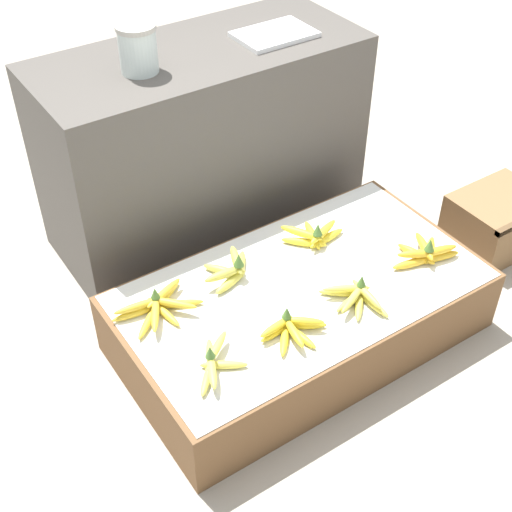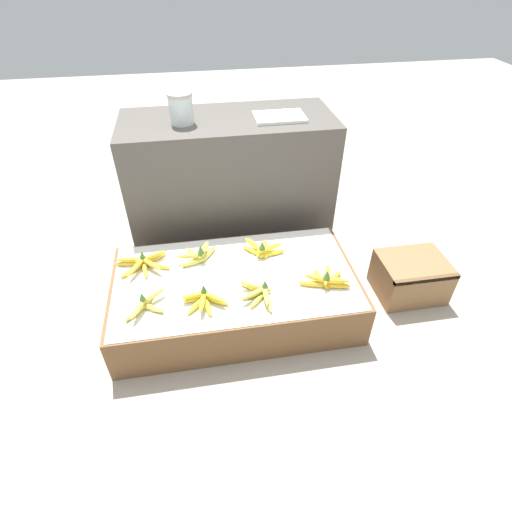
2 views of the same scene
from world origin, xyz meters
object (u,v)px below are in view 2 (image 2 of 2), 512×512
at_px(wooden_crate, 410,277).
at_px(banana_bunch_front_left, 145,304).
at_px(banana_bunch_middle_midleft, 198,255).
at_px(glass_jar, 181,108).
at_px(banana_bunch_front_right, 326,280).
at_px(foam_tray_white, 279,117).
at_px(banana_bunch_middle_midright, 263,249).
at_px(banana_bunch_front_midleft, 204,300).
at_px(banana_bunch_front_midright, 259,293).
at_px(banana_bunch_middle_left, 143,263).

height_order(wooden_crate, banana_bunch_front_left, banana_bunch_front_left).
height_order(banana_bunch_middle_midleft, glass_jar, glass_jar).
relative_size(banana_bunch_front_right, foam_tray_white, 0.90).
bearing_deg(banana_bunch_middle_midright, banana_bunch_middle_midleft, 178.91).
height_order(banana_bunch_front_left, banana_bunch_front_right, banana_bunch_front_right).
distance_m(banana_bunch_front_midleft, glass_jar, 1.08).
bearing_deg(banana_bunch_middle_midright, foam_tray_white, 70.50).
distance_m(wooden_crate, banana_bunch_middle_midright, 0.86).
distance_m(wooden_crate, glass_jar, 1.60).
bearing_deg(banana_bunch_middle_midleft, glass_jar, 91.16).
bearing_deg(foam_tray_white, banana_bunch_front_left, -133.32).
xyz_separation_m(banana_bunch_front_midleft, foam_tray_white, (0.54, 0.88, 0.53)).
xyz_separation_m(banana_bunch_front_left, banana_bunch_middle_midleft, (0.27, 0.32, 0.01)).
height_order(wooden_crate, banana_bunch_middle_midright, banana_bunch_middle_midright).
relative_size(wooden_crate, banana_bunch_front_left, 1.74).
height_order(wooden_crate, foam_tray_white, foam_tray_white).
bearing_deg(banana_bunch_front_midright, wooden_crate, 9.43).
xyz_separation_m(banana_bunch_front_midleft, banana_bunch_front_right, (0.61, 0.04, 0.00)).
bearing_deg(banana_bunch_front_midright, glass_jar, 107.76).
relative_size(banana_bunch_middle_left, banana_bunch_middle_midright, 1.26).
height_order(banana_bunch_front_right, banana_bunch_middle_midleft, banana_bunch_middle_midleft).
relative_size(banana_bunch_front_midright, banana_bunch_front_right, 0.89).
relative_size(banana_bunch_front_midright, glass_jar, 1.39).
bearing_deg(foam_tray_white, banana_bunch_middle_midright, -109.50).
distance_m(banana_bunch_front_midleft, banana_bunch_middle_midright, 0.48).
xyz_separation_m(wooden_crate, foam_tray_white, (-0.63, 0.73, 0.69)).
xyz_separation_m(banana_bunch_front_right, banana_bunch_middle_midleft, (-0.62, 0.31, 0.00)).
bearing_deg(foam_tray_white, banana_bunch_front_midleft, -121.40).
bearing_deg(glass_jar, foam_tray_white, -1.90).
height_order(banana_bunch_front_midright, banana_bunch_middle_midright, banana_bunch_middle_midright).
relative_size(wooden_crate, foam_tray_white, 1.26).
bearing_deg(banana_bunch_front_midleft, banana_bunch_front_left, 176.12).
bearing_deg(banana_bunch_front_right, banana_bunch_front_midright, -174.75).
xyz_separation_m(banana_bunch_front_left, foam_tray_white, (0.81, 0.86, 0.53)).
bearing_deg(banana_bunch_front_left, foam_tray_white, 46.68).
xyz_separation_m(banana_bunch_front_right, glass_jar, (-0.63, 0.86, 0.60)).
xyz_separation_m(banana_bunch_front_left, banana_bunch_middle_left, (-0.03, 0.31, -0.00)).
xyz_separation_m(banana_bunch_front_midright, banana_bunch_middle_midleft, (-0.28, 0.34, 0.01)).
height_order(wooden_crate, banana_bunch_front_midleft, banana_bunch_front_midleft).
xyz_separation_m(banana_bunch_middle_midleft, foam_tray_white, (0.54, 0.54, 0.52)).
bearing_deg(foam_tray_white, banana_bunch_middle_left, -146.64).
relative_size(banana_bunch_front_midleft, banana_bunch_front_right, 0.88).
bearing_deg(banana_bunch_middle_left, wooden_crate, -6.79).
relative_size(banana_bunch_front_midright, foam_tray_white, 0.80).
relative_size(wooden_crate, banana_bunch_front_midleft, 1.60).
relative_size(banana_bunch_middle_midleft, foam_tray_white, 0.77).
relative_size(banana_bunch_front_midright, banana_bunch_middle_midright, 0.98).
bearing_deg(banana_bunch_front_midleft, banana_bunch_middle_midleft, 91.13).
bearing_deg(wooden_crate, foam_tray_white, 131.01).
bearing_deg(banana_bunch_middle_left, banana_bunch_front_left, -85.23).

